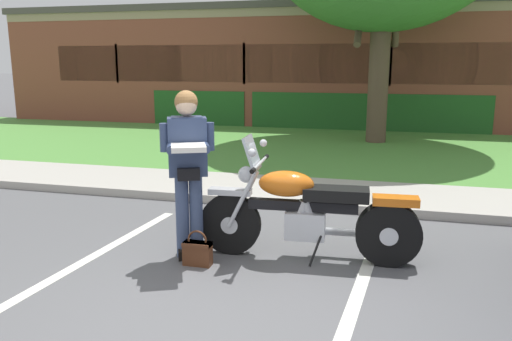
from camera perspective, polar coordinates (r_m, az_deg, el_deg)
The scene contains 13 objects.
ground_plane at distance 4.29m, azimuth -3.14°, elevation -15.41°, with size 140.00×140.00×0.00m, color #565659.
curb_strip at distance 7.08m, azimuth 4.63°, elevation -3.74°, with size 60.00×0.20×0.12m, color #ADA89E.
concrete_walk at distance 7.89m, azimuth 5.75°, elevation -2.25°, with size 60.00×1.50×0.08m, color #ADA89E.
grass_lawn at distance 11.93m, azimuth 8.99°, elevation 2.48°, with size 60.00×6.80×0.06m, color #518E3D.
stall_stripe_0 at distance 5.22m, azimuth -21.52°, elevation -11.06°, with size 0.12×4.40×0.01m, color silver.
stall_stripe_1 at distance 4.30m, azimuth 10.48°, elevation -15.48°, with size 0.12×4.40×0.01m, color silver.
motorcycle at distance 5.19m, azimuth 6.63°, elevation -4.72°, with size 2.24×0.82×1.26m.
rider_person at distance 5.14m, azimuth -7.59°, elevation 1.04°, with size 0.58×0.66×1.70m.
handbag at distance 5.15m, azimuth -6.53°, elevation -8.91°, with size 0.28×0.13×0.36m.
hedge_left at distance 16.35m, azimuth -5.88°, elevation 7.31°, with size 2.94×0.90×1.24m.
hedge_center_left at distance 15.47m, azimuth 6.12°, elevation 7.05°, with size 3.39×0.90×1.24m.
hedge_center_right at distance 15.33m, azimuth 18.91°, elevation 6.42°, with size 3.14×0.90×1.24m.
brick_building at distance 20.49m, azimuth 14.88°, elevation 11.28°, with size 24.89×11.49×3.69m.
Camera 1 is at (1.20, -3.62, 1.98)m, focal length 35.94 mm.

